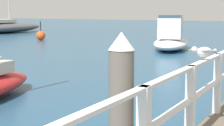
# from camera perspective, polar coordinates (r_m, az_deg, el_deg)

# --- Properties ---
(dock_piling_near) EXTENTS (0.29, 0.29, 1.97)m
(dock_piling_near) POSITION_cam_1_polar(r_m,az_deg,el_deg) (4.19, 1.42, -8.63)
(dock_piling_near) COLOR #6B6056
(dock_piling_near) RESTS_ON ground_plane
(seagull_foreground) EXTENTS (0.33, 0.40, 0.21)m
(seagull_foreground) POSITION_cam_1_polar(r_m,az_deg,el_deg) (5.74, 13.87, 1.74)
(seagull_foreground) COLOR white
(seagull_foreground) RESTS_ON pier_railing
(boat_4) EXTENTS (3.29, 9.07, 11.00)m
(boat_4) POSITION_cam_1_polar(r_m,az_deg,el_deg) (38.17, -15.97, 5.32)
(boat_4) COLOR #4C4C51
(boat_4) RESTS_ON ground_plane
(boat_6) EXTENTS (3.22, 5.66, 1.95)m
(boat_6) POSITION_cam_1_polar(r_m,az_deg,el_deg) (21.27, 9.06, 3.79)
(boat_6) COLOR white
(boat_6) RESTS_ON ground_plane
(channel_buoy) EXTENTS (0.70, 0.70, 1.40)m
(channel_buoy) POSITION_cam_1_polar(r_m,az_deg,el_deg) (28.11, -10.88, 4.17)
(channel_buoy) COLOR #E54C19
(channel_buoy) RESTS_ON ground_plane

